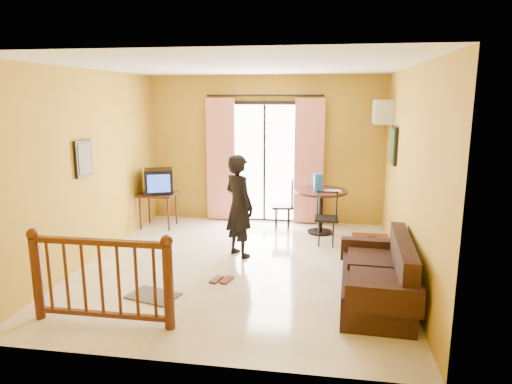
% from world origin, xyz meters
% --- Properties ---
extents(ground, '(5.00, 5.00, 0.00)m').
position_xyz_m(ground, '(0.00, 0.00, 0.00)').
color(ground, beige).
rests_on(ground, ground).
extents(room_shell, '(5.00, 5.00, 5.00)m').
position_xyz_m(room_shell, '(0.00, 0.00, 1.70)').
color(room_shell, white).
rests_on(room_shell, ground).
extents(balcony_door, '(2.25, 0.14, 2.46)m').
position_xyz_m(balcony_door, '(0.00, 2.43, 1.19)').
color(balcony_door, black).
rests_on(balcony_door, ground).
extents(tv_table, '(0.65, 0.54, 0.65)m').
position_xyz_m(tv_table, '(-1.90, 1.73, 0.57)').
color(tv_table, black).
rests_on(tv_table, ground).
extents(television, '(0.63, 0.60, 0.45)m').
position_xyz_m(television, '(-1.87, 1.72, 0.87)').
color(television, black).
rests_on(television, tv_table).
extents(picture_left, '(0.05, 0.42, 0.52)m').
position_xyz_m(picture_left, '(-2.22, -0.20, 1.55)').
color(picture_left, black).
rests_on(picture_left, room_shell).
extents(dining_table, '(0.94, 0.94, 0.78)m').
position_xyz_m(dining_table, '(1.10, 1.83, 0.62)').
color(dining_table, black).
rests_on(dining_table, ground).
extents(water_jug, '(0.16, 0.16, 0.30)m').
position_xyz_m(water_jug, '(1.04, 1.80, 0.93)').
color(water_jug, blue).
rests_on(water_jug, dining_table).
extents(serving_tray, '(0.30, 0.21, 0.02)m').
position_xyz_m(serving_tray, '(1.30, 1.73, 0.79)').
color(serving_tray, white).
rests_on(serving_tray, dining_table).
extents(dining_chairs, '(1.22, 1.15, 0.95)m').
position_xyz_m(dining_chairs, '(0.81, 1.51, 0.00)').
color(dining_chairs, black).
rests_on(dining_chairs, ground).
extents(air_conditioner, '(0.31, 0.60, 0.40)m').
position_xyz_m(air_conditioner, '(2.09, 1.95, 2.15)').
color(air_conditioner, silver).
rests_on(air_conditioner, room_shell).
extents(botanical_print, '(0.05, 0.50, 0.60)m').
position_xyz_m(botanical_print, '(2.22, 1.30, 1.65)').
color(botanical_print, black).
rests_on(botanical_print, room_shell).
extents(coffee_table, '(0.52, 0.93, 0.41)m').
position_xyz_m(coffee_table, '(1.85, 0.09, 0.28)').
color(coffee_table, black).
rests_on(coffee_table, ground).
extents(bowl, '(0.26, 0.26, 0.06)m').
position_xyz_m(bowl, '(1.85, 0.11, 0.45)').
color(bowl, '#592A1E').
rests_on(bowl, coffee_table).
extents(sofa, '(0.85, 1.71, 0.80)m').
position_xyz_m(sofa, '(1.85, -0.96, 0.30)').
color(sofa, black).
rests_on(sofa, ground).
extents(standing_person, '(0.68, 0.66, 1.57)m').
position_xyz_m(standing_person, '(-0.11, 0.44, 0.78)').
color(standing_person, black).
rests_on(standing_person, ground).
extents(stair_balustrade, '(1.63, 0.13, 1.04)m').
position_xyz_m(stair_balustrade, '(-1.15, -1.90, 0.56)').
color(stair_balustrade, '#471E0F').
rests_on(stair_balustrade, ground).
extents(doormat, '(0.69, 0.55, 0.02)m').
position_xyz_m(doormat, '(-0.87, -1.19, 0.01)').
color(doormat, '#594F47').
rests_on(doormat, ground).
extents(sandals, '(0.29, 0.27, 0.03)m').
position_xyz_m(sandals, '(-0.15, -0.58, 0.01)').
color(sandals, '#592A1E').
rests_on(sandals, ground).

